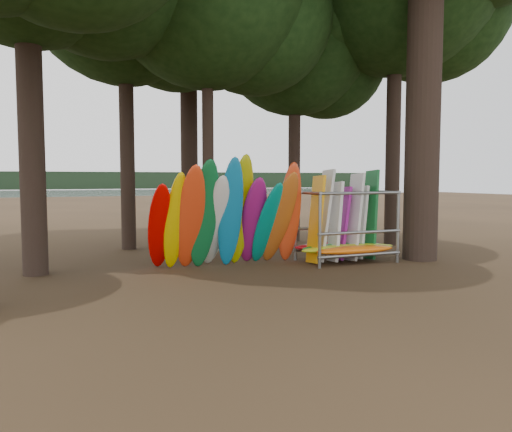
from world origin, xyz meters
name	(u,v)px	position (x,y,z in m)	size (l,w,h in m)	color
ground	(284,273)	(0.00, 0.00, 0.00)	(120.00, 120.00, 0.00)	#47331E
lake	(99,196)	(0.00, 60.00, 0.00)	(160.00, 160.00, 0.00)	gray
far_shore	(81,180)	(0.00, 110.00, 2.00)	(160.00, 4.00, 4.00)	black
oak_3	(295,39)	(3.24, 6.00, 7.88)	(6.84, 6.84, 10.88)	black
kayak_row	(230,218)	(-1.06, 1.30, 1.38)	(4.58, 2.00, 3.27)	#DA0200
storage_rack	(346,229)	(2.47, 0.95, 0.99)	(3.14, 1.59, 2.77)	gray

